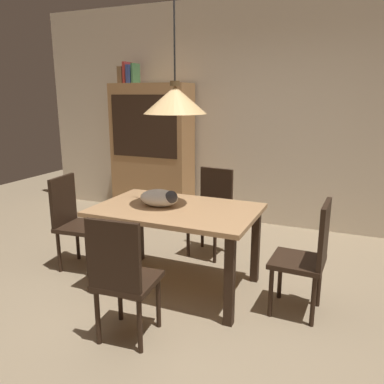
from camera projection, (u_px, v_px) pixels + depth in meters
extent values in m
plane|color=#998466|center=(162.00, 317.00, 3.06)|extent=(10.00, 10.00, 0.00)
cube|color=beige|center=(253.00, 114.00, 5.07)|extent=(6.40, 0.10, 2.90)
cube|color=tan|center=(176.00, 210.00, 3.38)|extent=(1.40, 0.90, 0.04)
cube|color=black|center=(92.00, 255.00, 3.36)|extent=(0.07, 0.07, 0.71)
cube|color=black|center=(230.00, 282.00, 2.88)|extent=(0.07, 0.07, 0.71)
cube|color=black|center=(139.00, 228.00, 4.05)|extent=(0.07, 0.07, 0.71)
cube|color=black|center=(256.00, 245.00, 3.58)|extent=(0.07, 0.07, 0.71)
cube|color=black|center=(209.00, 217.00, 4.16)|extent=(0.44, 0.44, 0.04)
cube|color=black|center=(216.00, 190.00, 4.25)|extent=(0.38, 0.08, 0.48)
cylinder|color=black|center=(188.00, 239.00, 4.16)|extent=(0.04, 0.04, 0.41)
cylinder|color=black|center=(215.00, 244.00, 4.01)|extent=(0.04, 0.04, 0.41)
cylinder|color=black|center=(202.00, 230.00, 4.43)|extent=(0.04, 0.04, 0.41)
cylinder|color=black|center=(228.00, 235.00, 4.27)|extent=(0.04, 0.04, 0.41)
cube|color=black|center=(128.00, 281.00, 2.74)|extent=(0.43, 0.43, 0.04)
cube|color=black|center=(113.00, 256.00, 2.51)|extent=(0.38, 0.07, 0.48)
cylinder|color=black|center=(158.00, 302.00, 2.89)|extent=(0.04, 0.04, 0.41)
cylinder|color=black|center=(120.00, 295.00, 2.99)|extent=(0.04, 0.04, 0.41)
cylinder|color=black|center=(140.00, 325.00, 2.60)|extent=(0.04, 0.04, 0.41)
cylinder|color=black|center=(98.00, 317.00, 2.69)|extent=(0.04, 0.04, 0.41)
cube|color=black|center=(81.00, 227.00, 3.85)|extent=(0.44, 0.44, 0.04)
cube|color=black|center=(63.00, 200.00, 3.84)|extent=(0.08, 0.38, 0.48)
cylinder|color=black|center=(88.00, 256.00, 3.71)|extent=(0.04, 0.04, 0.41)
cylinder|color=black|center=(105.00, 244.00, 4.01)|extent=(0.04, 0.04, 0.41)
cylinder|color=black|center=(59.00, 252.00, 3.80)|extent=(0.04, 0.04, 0.41)
cylinder|color=black|center=(78.00, 241.00, 4.10)|extent=(0.04, 0.04, 0.41)
cube|color=black|center=(297.00, 262.00, 3.05)|extent=(0.41, 0.41, 0.04)
cube|color=black|center=(324.00, 234.00, 2.91)|extent=(0.05, 0.38, 0.48)
cylinder|color=black|center=(280.00, 276.00, 3.31)|extent=(0.04, 0.04, 0.41)
cylinder|color=black|center=(271.00, 292.00, 3.03)|extent=(0.04, 0.04, 0.41)
cylinder|color=black|center=(319.00, 283.00, 3.18)|extent=(0.04, 0.04, 0.41)
cylinder|color=black|center=(313.00, 301.00, 2.90)|extent=(0.04, 0.04, 0.41)
ellipsoid|color=silver|center=(159.00, 198.00, 3.40)|extent=(0.37, 0.27, 0.15)
sphere|color=#333338|center=(171.00, 197.00, 3.33)|extent=(0.11, 0.11, 0.11)
cylinder|color=#333338|center=(151.00, 200.00, 3.51)|extent=(0.18, 0.04, 0.04)
cone|color=#E5B775|center=(175.00, 100.00, 3.15)|extent=(0.52, 0.52, 0.22)
cylinder|color=#513D23|center=(175.00, 83.00, 3.12)|extent=(0.08, 0.08, 0.04)
cylinder|color=black|center=(174.00, 11.00, 2.99)|extent=(0.01, 0.01, 1.04)
cube|color=#A87A4C|center=(153.00, 152.00, 5.41)|extent=(1.10, 0.44, 1.85)
cube|color=black|center=(144.00, 126.00, 5.12)|extent=(0.97, 0.01, 0.81)
cube|color=black|center=(154.00, 213.00, 5.63)|extent=(1.12, 0.45, 0.08)
cube|color=brown|center=(124.00, 75.00, 5.32)|extent=(0.06, 0.24, 0.22)
cube|color=#B73833|center=(128.00, 73.00, 5.29)|extent=(0.04, 0.22, 0.28)
cube|color=#384C93|center=(132.00, 74.00, 5.27)|extent=(0.06, 0.24, 0.24)
cube|color=#427A4C|center=(136.00, 73.00, 5.24)|extent=(0.03, 0.20, 0.26)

